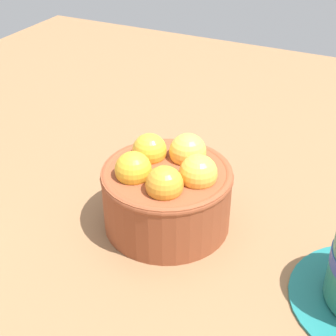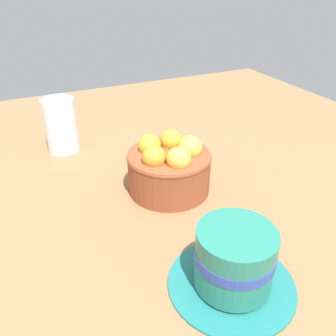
{
  "view_description": "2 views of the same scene",
  "coord_description": "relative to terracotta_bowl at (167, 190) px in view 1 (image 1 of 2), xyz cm",
  "views": [
    {
      "loc": [
        -18.52,
        37.43,
        33.81
      ],
      "look_at": [
        1.16,
        -2.62,
        5.17
      ],
      "focal_mm": 52.99,
      "sensor_mm": 36.0,
      "label": 1
    },
    {
      "loc": [
        -44.25,
        20.91,
        32.39
      ],
      "look_at": [
        1.34,
        -0.45,
        3.22
      ],
      "focal_mm": 37.46,
      "sensor_mm": 36.0,
      "label": 2
    }
  ],
  "objects": [
    {
      "name": "terracotta_bowl",
      "position": [
        0.0,
        0.0,
        0.0
      ],
      "size": [
        13.52,
        13.52,
        9.31
      ],
      "color": "brown",
      "rests_on": "ground_plane"
    },
    {
      "name": "ground_plane",
      "position": [
        0.02,
        0.02,
        -6.72
      ],
      "size": [
        118.54,
        119.86,
        4.82
      ],
      "primitive_type": "cube",
      "color": "brown"
    }
  ]
}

